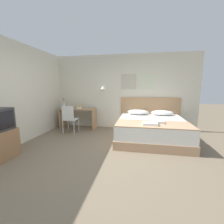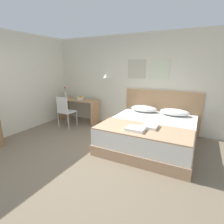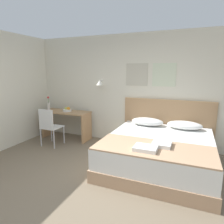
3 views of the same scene
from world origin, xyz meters
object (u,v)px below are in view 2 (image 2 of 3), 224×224
object	(u,v)px
desk_chair	(65,110)
folded_towel_mid_bed	(136,129)
pillow_left	(144,109)
folded_towel_near_foot	(150,126)
fruit_bowl	(80,98)
headboard	(161,111)
pillow_right	(175,112)
throw_blanket	(142,129)
flower_vase	(65,94)
desk	(79,106)
bed	(150,134)

from	to	relation	value
desk_chair	folded_towel_mid_bed	bearing A→B (deg)	-17.98
pillow_left	folded_towel_mid_bed	xyz separation A→B (m)	(0.31, -1.51, -0.03)
folded_towel_near_foot	fruit_bowl	size ratio (longest dim) A/B	1.45
headboard	pillow_right	distance (m)	0.49
throw_blanket	flower_vase	xyz separation A→B (m)	(-3.11, 1.31, 0.29)
desk	fruit_bowl	world-z (taller)	fruit_bowl
desk_chair	flower_vase	world-z (taller)	flower_vase
desk_chair	flower_vase	xyz separation A→B (m)	(-0.51, 0.64, 0.34)
pillow_left	flower_vase	bearing A→B (deg)	-178.73
pillow_left	pillow_right	xyz separation A→B (m)	(0.80, 0.00, 0.00)
bed	folded_towel_mid_bed	distance (m)	0.82
headboard	flower_vase	size ratio (longest dim) A/B	5.55
pillow_left	fruit_bowl	world-z (taller)	fruit_bowl
fruit_bowl	flower_vase	xyz separation A→B (m)	(-0.60, -0.00, 0.09)
pillow_right	folded_towel_near_foot	size ratio (longest dim) A/B	2.21
folded_towel_near_foot	folded_towel_mid_bed	distance (m)	0.35
flower_vase	pillow_right	bearing A→B (deg)	0.98
throw_blanket	desk	size ratio (longest dim) A/B	1.45
bed	headboard	size ratio (longest dim) A/B	1.00
folded_towel_near_foot	fruit_bowl	xyz separation A→B (m)	(-2.62, 1.16, 0.15)
headboard	pillow_right	xyz separation A→B (m)	(0.40, -0.28, 0.09)
headboard	flower_vase	xyz separation A→B (m)	(-3.11, -0.34, 0.30)
folded_towel_mid_bed	desk	distance (m)	2.88
folded_towel_mid_bed	fruit_bowl	distance (m)	2.82
bed	throw_blanket	xyz separation A→B (m)	(0.00, -0.59, 0.30)
pillow_left	desk_chair	bearing A→B (deg)	-162.41
folded_towel_mid_bed	throw_blanket	bearing A→B (deg)	58.00
folded_towel_near_foot	flower_vase	xyz separation A→B (m)	(-3.22, 1.16, 0.25)
folded_towel_near_foot	desk	xyz separation A→B (m)	(-2.68, 1.17, -0.11)
bed	flower_vase	distance (m)	3.24
folded_towel_mid_bed	fruit_bowl	world-z (taller)	fruit_bowl
throw_blanket	fruit_bowl	xyz separation A→B (m)	(-2.51, 1.31, 0.20)
pillow_left	flower_vase	distance (m)	2.72
pillow_right	pillow_left	bearing A→B (deg)	180.00
bed	throw_blanket	bearing A→B (deg)	-90.00
folded_towel_near_foot	flower_vase	size ratio (longest dim) A/B	0.88
pillow_left	fruit_bowl	distance (m)	2.12
desk	throw_blanket	bearing A→B (deg)	-27.14
pillow_left	throw_blanket	world-z (taller)	pillow_left
pillow_right	desk_chair	xyz separation A→B (m)	(-2.99, -0.70, -0.12)
pillow_right	folded_towel_mid_bed	bearing A→B (deg)	-107.89
bed	throw_blanket	size ratio (longest dim) A/B	1.10
pillow_right	fruit_bowl	bearing A→B (deg)	-178.83
pillow_left	pillow_right	distance (m)	0.80
pillow_left	bed	bearing A→B (deg)	-62.77
headboard	folded_towel_near_foot	xyz separation A→B (m)	(0.11, -1.50, 0.06)
desk	fruit_bowl	distance (m)	0.27
pillow_left	folded_towel_mid_bed	distance (m)	1.54
folded_towel_mid_bed	flower_vase	size ratio (longest dim) A/B	0.95
throw_blanket	desk_chair	size ratio (longest dim) A/B	2.02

